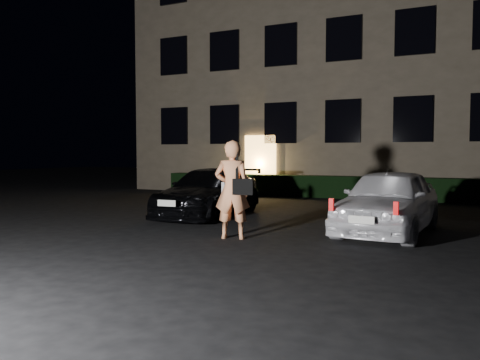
% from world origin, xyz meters
% --- Properties ---
extents(ground, '(80.00, 80.00, 0.00)m').
position_xyz_m(ground, '(0.00, 0.00, 0.00)').
color(ground, black).
rests_on(ground, ground).
extents(building, '(20.00, 8.11, 12.00)m').
position_xyz_m(building, '(-0.00, 14.99, 6.00)').
color(building, brown).
rests_on(building, ground).
extents(hedge, '(15.00, 0.70, 0.85)m').
position_xyz_m(hedge, '(0.00, 10.50, 0.42)').
color(hedge, black).
rests_on(hedge, ground).
extents(sedan, '(2.11, 4.63, 1.30)m').
position_xyz_m(sedan, '(-2.18, 3.89, 0.65)').
color(sedan, black).
rests_on(sedan, ground).
extents(hatch, '(2.10, 4.29, 1.41)m').
position_xyz_m(hatch, '(2.74, 2.92, 0.70)').
color(hatch, white).
rests_on(hatch, ground).
extents(man, '(0.90, 0.64, 1.99)m').
position_xyz_m(man, '(-0.04, 0.91, 1.00)').
color(man, '#FB9E67').
rests_on(man, ground).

